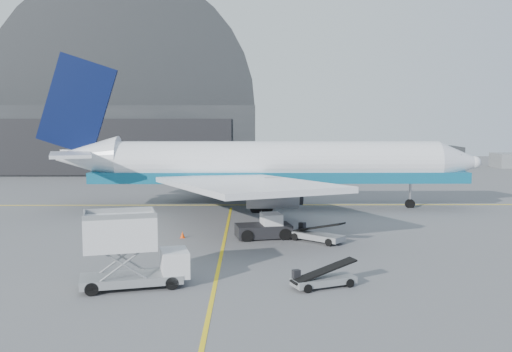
{
  "coord_description": "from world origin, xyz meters",
  "views": [
    {
      "loc": [
        2.14,
        -44.79,
        10.17
      ],
      "look_at": [
        2.69,
        9.13,
        4.5
      ],
      "focal_mm": 40.0,
      "sensor_mm": 36.0,
      "label": 1
    }
  ],
  "objects_px": {
    "catering_truck": "(130,251)",
    "belt_loader_a": "(323,279)",
    "airliner": "(260,165)",
    "belt_loader_b": "(316,235)",
    "pushback_tug": "(265,228)"
  },
  "relations": [
    {
      "from": "airliner",
      "to": "belt_loader_a",
      "type": "height_order",
      "value": "airliner"
    },
    {
      "from": "airliner",
      "to": "belt_loader_a",
      "type": "distance_m",
      "value": 29.99
    },
    {
      "from": "belt_loader_b",
      "to": "belt_loader_a",
      "type": "bearing_deg",
      "value": -54.35
    },
    {
      "from": "airliner",
      "to": "pushback_tug",
      "type": "bearing_deg",
      "value": -89.64
    },
    {
      "from": "airliner",
      "to": "catering_truck",
      "type": "bearing_deg",
      "value": -105.69
    },
    {
      "from": "catering_truck",
      "to": "pushback_tug",
      "type": "xyz_separation_m",
      "value": [
        8.37,
        13.91,
        -1.41
      ]
    },
    {
      "from": "pushback_tug",
      "to": "belt_loader_a",
      "type": "distance_m",
      "value": 14.31
    },
    {
      "from": "belt_loader_a",
      "to": "belt_loader_b",
      "type": "bearing_deg",
      "value": 63.19
    },
    {
      "from": "catering_truck",
      "to": "pushback_tug",
      "type": "height_order",
      "value": "catering_truck"
    },
    {
      "from": "airliner",
      "to": "belt_loader_b",
      "type": "distance_m",
      "value": 18.09
    },
    {
      "from": "pushback_tug",
      "to": "belt_loader_b",
      "type": "height_order",
      "value": "pushback_tug"
    },
    {
      "from": "airliner",
      "to": "catering_truck",
      "type": "relative_size",
      "value": 7.3
    },
    {
      "from": "airliner",
      "to": "pushback_tug",
      "type": "distance_m",
      "value": 16.04
    },
    {
      "from": "pushback_tug",
      "to": "airliner",
      "type": "bearing_deg",
      "value": 79.87
    },
    {
      "from": "catering_truck",
      "to": "belt_loader_a",
      "type": "height_order",
      "value": "catering_truck"
    }
  ]
}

